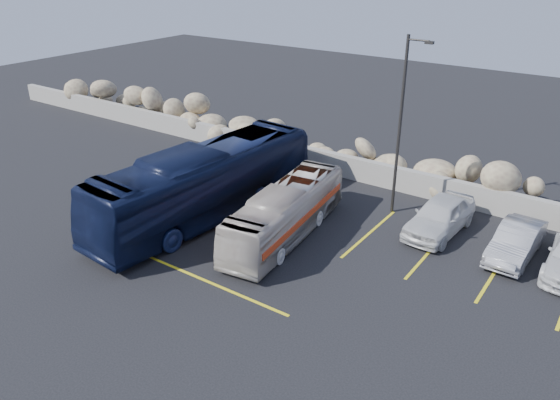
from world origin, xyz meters
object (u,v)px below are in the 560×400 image
Objects in this scene: vintage_bus at (285,213)px; car_b at (516,242)px; car_a at (440,216)px; tour_coach at (205,183)px; lamppost at (401,123)px.

car_b is at bearing 17.45° from vintage_bus.
car_a reaches higher than car_b.
tour_coach is (-4.02, -0.48, 0.53)m from vintage_bus.
tour_coach reaches higher than car_a.
vintage_bus is at bearing -138.08° from car_a.
vintage_bus is 9.25m from car_b.
vintage_bus reaches higher than car_b.
car_b is (8.41, 3.82, -0.45)m from vintage_bus.
car_b is (12.43, 4.30, -0.98)m from tour_coach.
lamppost is at bearing 42.09° from tour_coach.
lamppost is 4.33m from car_a.
lamppost is at bearing 52.65° from vintage_bus.
tour_coach reaches higher than car_b.
car_a is at bearing 177.35° from car_b.
lamppost is 0.68× the size of tour_coach.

